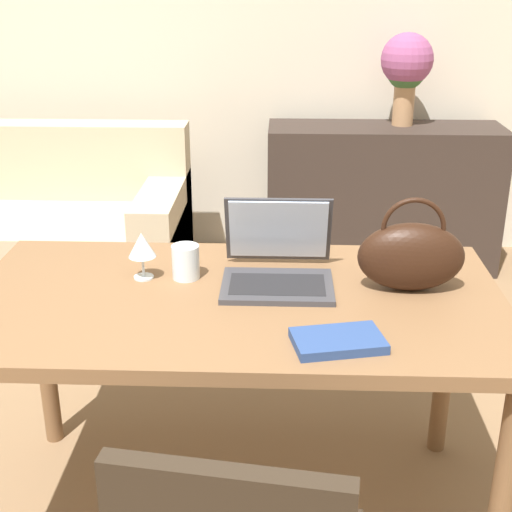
{
  "coord_description": "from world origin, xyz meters",
  "views": [
    {
      "loc": [
        0.21,
        -1.0,
        1.58
      ],
      "look_at": [
        0.15,
        0.77,
        0.86
      ],
      "focal_mm": 50.0,
      "sensor_mm": 36.0,
      "label": 1
    }
  ],
  "objects_px": {
    "laptop": "(278,259)",
    "handbag": "(411,255)",
    "drinking_glass": "(186,262)",
    "couch": "(50,234)",
    "flower_vase": "(407,66)",
    "wine_glass": "(142,246)"
  },
  "relations": [
    {
      "from": "laptop",
      "to": "drinking_glass",
      "type": "relative_size",
      "value": 3.15
    },
    {
      "from": "handbag",
      "to": "flower_vase",
      "type": "relative_size",
      "value": 0.61
    },
    {
      "from": "couch",
      "to": "laptop",
      "type": "distance_m",
      "value": 2.04
    },
    {
      "from": "couch",
      "to": "handbag",
      "type": "xyz_separation_m",
      "value": [
        1.58,
        -1.62,
        0.56
      ]
    },
    {
      "from": "drinking_glass",
      "to": "wine_glass",
      "type": "bearing_deg",
      "value": -176.38
    },
    {
      "from": "laptop",
      "to": "handbag",
      "type": "xyz_separation_m",
      "value": [
        0.37,
        -0.06,
        0.04
      ]
    },
    {
      "from": "drinking_glass",
      "to": "handbag",
      "type": "relative_size",
      "value": 0.34
    },
    {
      "from": "drinking_glass",
      "to": "handbag",
      "type": "distance_m",
      "value": 0.64
    },
    {
      "from": "couch",
      "to": "flower_vase",
      "type": "height_order",
      "value": "flower_vase"
    },
    {
      "from": "wine_glass",
      "to": "flower_vase",
      "type": "relative_size",
      "value": 0.29
    },
    {
      "from": "laptop",
      "to": "wine_glass",
      "type": "xyz_separation_m",
      "value": [
        -0.39,
        -0.01,
        0.04
      ]
    },
    {
      "from": "drinking_glass",
      "to": "handbag",
      "type": "height_order",
      "value": "handbag"
    },
    {
      "from": "laptop",
      "to": "handbag",
      "type": "height_order",
      "value": "handbag"
    },
    {
      "from": "handbag",
      "to": "wine_glass",
      "type": "bearing_deg",
      "value": 176.24
    },
    {
      "from": "couch",
      "to": "wine_glass",
      "type": "height_order",
      "value": "wine_glass"
    },
    {
      "from": "wine_glass",
      "to": "flower_vase",
      "type": "xyz_separation_m",
      "value": [
        1.04,
        1.97,
        0.26
      ]
    },
    {
      "from": "couch",
      "to": "wine_glass",
      "type": "bearing_deg",
      "value": -62.47
    },
    {
      "from": "handbag",
      "to": "drinking_glass",
      "type": "bearing_deg",
      "value": 174.81
    },
    {
      "from": "couch",
      "to": "handbag",
      "type": "relative_size",
      "value": 4.79
    },
    {
      "from": "laptop",
      "to": "drinking_glass",
      "type": "bearing_deg",
      "value": -178.95
    },
    {
      "from": "handbag",
      "to": "laptop",
      "type": "bearing_deg",
      "value": 170.36
    },
    {
      "from": "wine_glass",
      "to": "flower_vase",
      "type": "distance_m",
      "value": 2.25
    }
  ]
}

